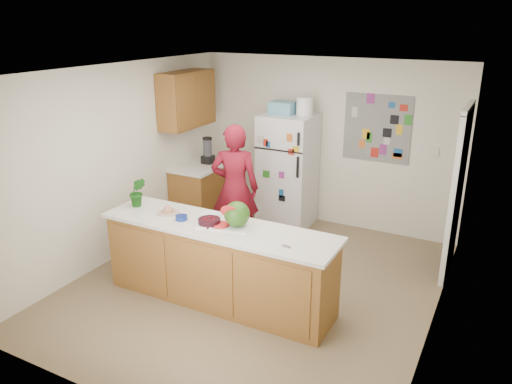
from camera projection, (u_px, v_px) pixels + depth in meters
The scene contains 26 objects.
floor at pixel (256, 285), 5.98m from camera, with size 4.00×4.50×0.02m, color brown.
wall_back at pixel (326, 143), 7.45m from camera, with size 4.00×0.02×2.50m, color beige.
wall_left at pixel (119, 162), 6.45m from camera, with size 0.02×4.50×2.50m, color beige.
wall_right at pixel (445, 217), 4.68m from camera, with size 0.02×4.50×2.50m, color beige.
ceiling at pixel (256, 70), 5.15m from camera, with size 4.00×4.50×0.02m, color white.
doorway at pixel (458, 194), 5.98m from camera, with size 0.03×0.85×2.04m, color black.
peninsula_base at pixel (219, 265), 5.50m from camera, with size 2.60×0.62×0.88m, color brown.
peninsula_top at pixel (218, 227), 5.35m from camera, with size 2.68×0.70×0.04m, color silver.
side_counter_base at pixel (200, 195), 7.71m from camera, with size 0.60×0.80×0.86m, color brown.
side_counter_top at pixel (199, 167), 7.56m from camera, with size 0.64×0.84×0.04m, color silver.
upper_cabinets at pixel (187, 99), 7.23m from camera, with size 0.35×1.00×0.80m, color brown.
refrigerator at pixel (288, 171), 7.47m from camera, with size 0.75×0.70×1.70m, color silver.
fridge_top_bin at pixel (283, 108), 7.20m from camera, with size 0.35×0.28×0.18m, color #5999B2.
photo_collage at pixel (377, 128), 7.01m from camera, with size 0.95×0.01×0.95m, color slate.
person at pixel (235, 189), 6.63m from camera, with size 0.64×0.42×1.74m, color maroon.
blender_appliance at pixel (208, 151), 7.62m from camera, with size 0.13×0.13×0.38m, color black.
cutting_board at pixel (231, 226), 5.30m from camera, with size 0.42×0.32×0.01m, color silver.
watermelon at pixel (237, 214), 5.24m from camera, with size 0.27×0.27×0.27m, color #1A6313.
watermelon_slice at pixel (220, 225), 5.30m from camera, with size 0.18×0.18×0.02m, color red.
cherry_bowl at pixel (209, 222), 5.34m from camera, with size 0.24×0.24×0.07m, color black.
white_bowl at pixel (209, 216), 5.51m from camera, with size 0.20×0.20×0.06m, color silver.
cobalt_bowl at pixel (181, 218), 5.48m from camera, with size 0.13×0.13×0.05m, color navy.
plate at pixel (168, 213), 5.66m from camera, with size 0.25×0.25×0.02m, color beige.
paper_towel at pixel (205, 225), 5.32m from camera, with size 0.19×0.17×0.02m, color white.
keys at pixel (286, 246), 4.83m from camera, with size 0.09×0.04×0.01m, color gray.
potted_plant at pixel (137, 192), 5.82m from camera, with size 0.19×0.16×0.35m, color #1A4910.
Camera 1 is at (2.46, -4.67, 3.03)m, focal length 35.00 mm.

